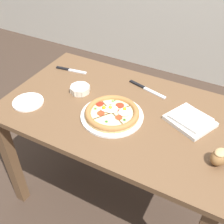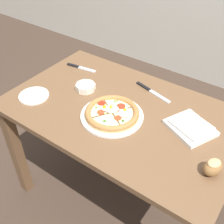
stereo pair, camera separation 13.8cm
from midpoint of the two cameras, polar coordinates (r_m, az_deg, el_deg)
ground_plane at (r=2.00m, az=-0.76°, el=-16.38°), size 12.00×12.00×0.00m
dining_table at (r=1.52m, az=-0.96°, el=-2.96°), size 1.21×0.75×0.75m
pizza at (r=1.38m, az=-2.83°, el=-0.42°), size 0.31×0.31×0.05m
ramekin_bowl at (r=1.57m, az=-9.03°, el=4.55°), size 0.11×0.11×0.04m
napkin_folded at (r=1.38m, az=12.89°, el=-1.72°), size 0.26×0.24×0.04m
bread_piece_near at (r=1.21m, az=17.98°, el=-8.79°), size 0.09×0.10×0.07m
knife_main at (r=1.78m, az=-10.61°, el=8.30°), size 0.20×0.05×0.01m
knife_spare at (r=1.58m, az=4.58°, el=4.60°), size 0.24×0.08×0.01m
side_saucer at (r=1.56m, az=-19.12°, el=1.83°), size 0.16×0.16×0.01m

